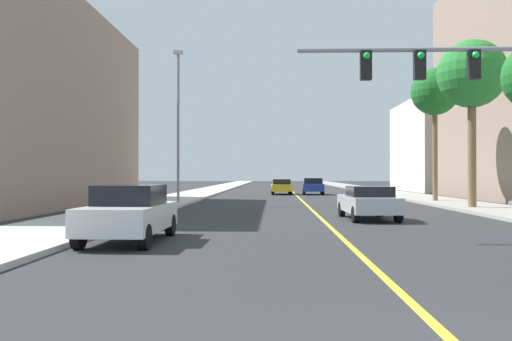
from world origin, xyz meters
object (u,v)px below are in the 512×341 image
street_lamp (178,119)px  palm_mid (472,76)px  traffic_signal_mast (498,85)px  car_yellow (281,186)px  palm_far (435,93)px  car_silver (368,202)px  car_white (129,213)px  car_blue (313,186)px

street_lamp → palm_mid: size_ratio=1.04×
traffic_signal_mast → car_yellow: size_ratio=1.96×
palm_far → car_silver: bearing=-117.3°
palm_far → car_white: size_ratio=2.09×
palm_mid → car_silver: bearing=-136.6°
car_yellow → car_blue: (2.87, -0.36, 0.04)m
street_lamp → car_silver: 13.98m
car_white → car_silver: (7.81, 7.29, -0.07)m
street_lamp → car_yellow: (6.35, 17.30, -4.36)m
car_yellow → car_white: bearing=-98.9°
palm_mid → car_white: 20.56m
palm_far → car_blue: palm_far is taller
traffic_signal_mast → car_silver: size_ratio=2.16×
palm_far → palm_mid: bearing=-91.0°
car_blue → car_yellow: bearing=175.2°
palm_far → car_yellow: bearing=125.2°
traffic_signal_mast → car_yellow: 33.53m
traffic_signal_mast → car_yellow: (-5.74, 32.83, -3.69)m
street_lamp → car_yellow: 18.94m
palm_mid → car_blue: 22.08m
traffic_signal_mast → palm_mid: size_ratio=1.02×
street_lamp → palm_far: street_lamp is taller
car_silver → car_blue: (-0.29, 26.21, 0.06)m
traffic_signal_mast → car_yellow: traffic_signal_mast is taller
street_lamp → car_blue: size_ratio=2.30×
palm_mid → palm_far: size_ratio=1.01×
traffic_signal_mast → car_silver: bearing=112.4°
palm_far → car_white: palm_far is taller
street_lamp → palm_far: 16.61m
car_white → car_yellow: car_white is taller
palm_far → car_silver: palm_far is taller
palm_mid → car_blue: palm_mid is taller
street_lamp → palm_mid: bearing=-11.1°
car_yellow → palm_mid: bearing=-65.8°
traffic_signal_mast → street_lamp: size_ratio=0.99×
car_silver → car_blue: 26.21m
traffic_signal_mast → car_blue: (-2.87, 32.47, -3.65)m
palm_far → car_blue: size_ratio=2.19×
palm_far → car_white: bearing=-125.7°
car_blue → car_silver: bearing=-87.1°
car_silver → car_white: bearing=-139.7°
street_lamp → car_silver: (9.51, -9.27, -4.38)m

